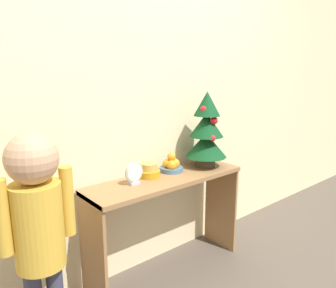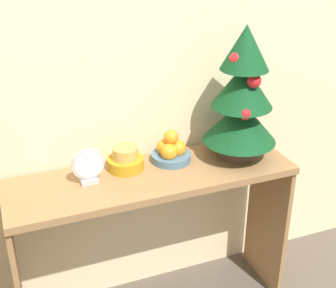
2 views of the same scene
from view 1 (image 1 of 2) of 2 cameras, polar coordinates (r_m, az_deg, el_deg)
ground_plane at (r=2.45m, az=2.54°, el=-22.78°), size 12.00×12.00×0.00m
back_wall at (r=2.30m, az=-3.76°, el=8.40°), size 7.00×0.05×2.50m
console_table at (r=2.30m, az=-0.26°, el=-9.61°), size 1.16×0.34×0.71m
mini_tree at (r=2.44m, az=6.71°, el=2.23°), size 0.31×0.31×0.56m
fruit_bowl at (r=2.35m, az=0.60°, el=-3.74°), size 0.17×0.17×0.14m
singing_bowl at (r=2.24m, az=-3.28°, el=-4.77°), size 0.15×0.15×0.10m
desk_clock at (r=2.09m, az=-5.93°, el=-5.18°), size 0.12×0.04×0.14m
child_figure at (r=1.74m, az=-21.79°, el=-11.62°), size 0.38×0.25×1.15m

